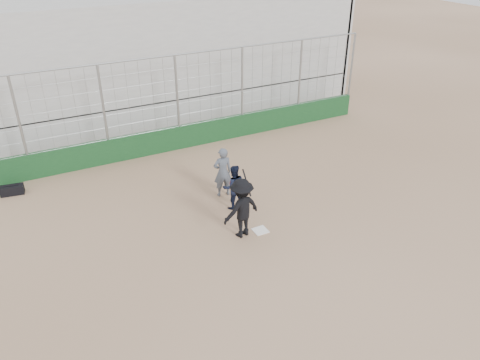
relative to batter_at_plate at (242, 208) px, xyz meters
name	(u,v)px	position (x,y,z in m)	size (l,w,h in m)	color
ground	(260,231)	(0.62, -0.09, -0.97)	(90.00, 90.00, 0.00)	brown
home_plate	(260,230)	(0.62, -0.09, -0.96)	(0.44, 0.44, 0.02)	white
backstop	(179,127)	(0.62, 6.91, -0.01)	(18.10, 0.25, 4.04)	#123919
bleachers	(140,55)	(0.62, 11.86, 1.95)	(20.25, 6.70, 6.98)	#A0A0A0
batter_at_plate	(242,208)	(0.00, 0.00, 0.00)	(1.37, 0.95, 2.07)	black
catcher_crouched	(234,194)	(0.49, 1.51, -0.43)	(0.84, 0.68, 1.10)	black
umpire	(223,174)	(0.54, 2.46, -0.15)	(0.67, 0.44, 1.65)	#4A515D
equipment_bag	(12,190)	(-6.15, 5.97, -0.80)	(0.83, 0.45, 0.38)	black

